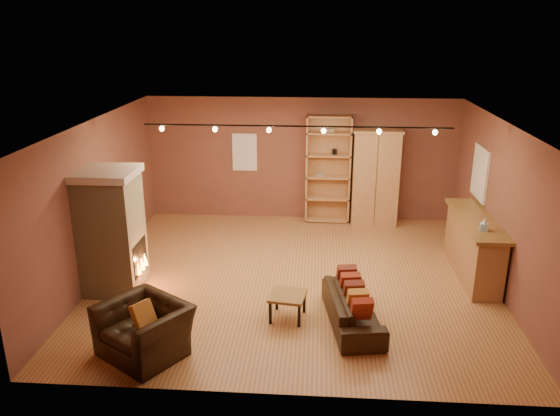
# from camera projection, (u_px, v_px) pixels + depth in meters

# --- Properties ---
(floor) EXTENTS (7.00, 7.00, 0.00)m
(floor) POSITION_uv_depth(u_px,v_px,m) (294.00, 278.00, 9.83)
(floor) COLOR #945F34
(floor) RESTS_ON ground
(ceiling) EXTENTS (7.00, 7.00, 0.00)m
(ceiling) POSITION_uv_depth(u_px,v_px,m) (296.00, 124.00, 8.92)
(ceiling) COLOR brown
(ceiling) RESTS_ON back_wall
(back_wall) EXTENTS (7.00, 0.02, 2.80)m
(back_wall) POSITION_uv_depth(u_px,v_px,m) (301.00, 159.00, 12.44)
(back_wall) COLOR brown
(back_wall) RESTS_ON floor
(left_wall) EXTENTS (0.02, 6.50, 2.80)m
(left_wall) POSITION_uv_depth(u_px,v_px,m) (97.00, 200.00, 9.61)
(left_wall) COLOR brown
(left_wall) RESTS_ON floor
(right_wall) EXTENTS (0.02, 6.50, 2.80)m
(right_wall) POSITION_uv_depth(u_px,v_px,m) (503.00, 209.00, 9.14)
(right_wall) COLOR brown
(right_wall) RESTS_ON floor
(fireplace) EXTENTS (1.01, 0.98, 2.12)m
(fireplace) POSITION_uv_depth(u_px,v_px,m) (112.00, 231.00, 9.13)
(fireplace) COLOR tan
(fireplace) RESTS_ON floor
(back_window) EXTENTS (0.56, 0.04, 0.86)m
(back_window) POSITION_uv_depth(u_px,v_px,m) (245.00, 152.00, 12.46)
(back_window) COLOR white
(back_window) RESTS_ON back_wall
(bookcase) EXTENTS (1.00, 0.39, 2.45)m
(bookcase) POSITION_uv_depth(u_px,v_px,m) (328.00, 168.00, 12.33)
(bookcase) COLOR tan
(bookcase) RESTS_ON floor
(armoire) EXTENTS (1.07, 0.61, 2.17)m
(armoire) POSITION_uv_depth(u_px,v_px,m) (375.00, 177.00, 12.17)
(armoire) COLOR tan
(armoire) RESTS_ON floor
(bar_counter) EXTENTS (0.61, 2.29, 1.10)m
(bar_counter) POSITION_uv_depth(u_px,v_px,m) (473.00, 246.00, 9.79)
(bar_counter) COLOR #A7794D
(bar_counter) RESTS_ON floor
(tissue_box) EXTENTS (0.13, 0.13, 0.21)m
(tissue_box) POSITION_uv_depth(u_px,v_px,m) (484.00, 225.00, 9.03)
(tissue_box) COLOR #8ABEDD
(tissue_box) RESTS_ON bar_counter
(right_window) EXTENTS (0.05, 0.90, 1.00)m
(right_window) POSITION_uv_depth(u_px,v_px,m) (480.00, 173.00, 10.38)
(right_window) COLOR white
(right_window) RESTS_ON right_wall
(loveseat) EXTENTS (0.76, 1.79, 0.74)m
(loveseat) POSITION_uv_depth(u_px,v_px,m) (353.00, 302.00, 8.25)
(loveseat) COLOR black
(loveseat) RESTS_ON floor
(armchair) EXTENTS (1.35, 1.24, 0.99)m
(armchair) POSITION_uv_depth(u_px,v_px,m) (144.00, 321.00, 7.46)
(armchair) COLOR black
(armchair) RESTS_ON floor
(coffee_table) EXTENTS (0.61, 0.61, 0.41)m
(coffee_table) POSITION_uv_depth(u_px,v_px,m) (288.00, 298.00, 8.41)
(coffee_table) COLOR olive
(coffee_table) RESTS_ON floor
(track_rail) EXTENTS (5.20, 0.09, 0.13)m
(track_rail) POSITION_uv_depth(u_px,v_px,m) (296.00, 128.00, 9.15)
(track_rail) COLOR black
(track_rail) RESTS_ON ceiling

